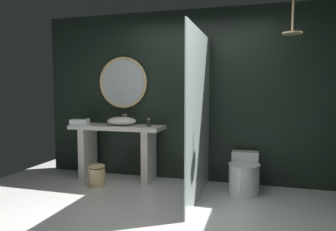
% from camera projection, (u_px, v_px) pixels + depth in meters
% --- Properties ---
extents(ground_plane, '(5.76, 5.76, 0.00)m').
position_uv_depth(ground_plane, '(149.00, 230.00, 3.17)').
color(ground_plane, silver).
extents(back_wall_panel, '(4.80, 0.10, 2.60)m').
position_uv_depth(back_wall_panel, '(190.00, 96.00, 4.88)').
color(back_wall_panel, black).
rests_on(back_wall_panel, ground_plane).
extents(vanity_counter, '(1.45, 0.50, 0.85)m').
position_uv_depth(vanity_counter, '(117.00, 144.00, 4.93)').
color(vanity_counter, silver).
rests_on(vanity_counter, ground_plane).
extents(vessel_sink, '(0.46, 0.38, 0.17)m').
position_uv_depth(vessel_sink, '(122.00, 121.00, 4.91)').
color(vessel_sink, white).
rests_on(vessel_sink, vanity_counter).
extents(tumbler_cup, '(0.06, 0.06, 0.09)m').
position_uv_depth(tumbler_cup, '(88.00, 121.00, 5.11)').
color(tumbler_cup, silver).
rests_on(tumbler_cup, vanity_counter).
extents(soap_dispenser, '(0.07, 0.07, 0.13)m').
position_uv_depth(soap_dispenser, '(149.00, 123.00, 4.76)').
color(soap_dispenser, '#282D28').
rests_on(soap_dispenser, vanity_counter).
extents(round_wall_mirror, '(0.82, 0.05, 0.82)m').
position_uv_depth(round_wall_mirror, '(123.00, 83.00, 5.08)').
color(round_wall_mirror, '#D6B77F').
extents(shower_glass_panel, '(0.02, 1.57, 2.14)m').
position_uv_depth(shower_glass_panel, '(199.00, 116.00, 4.02)').
color(shower_glass_panel, silver).
rests_on(shower_glass_panel, ground_plane).
extents(rain_shower_head, '(0.24, 0.24, 0.42)m').
position_uv_depth(rain_shower_head, '(292.00, 30.00, 3.90)').
color(rain_shower_head, '#D6B77F').
extents(toilet, '(0.43, 0.62, 0.52)m').
position_uv_depth(toilet, '(244.00, 174.00, 4.32)').
color(toilet, white).
rests_on(toilet, ground_plane).
extents(waste_bin, '(0.24, 0.24, 0.33)m').
position_uv_depth(waste_bin, '(97.00, 175.00, 4.58)').
color(waste_bin, '#D6B77F').
rests_on(waste_bin, ground_plane).
extents(folded_hand_towel, '(0.29, 0.17, 0.09)m').
position_uv_depth(folded_hand_towel, '(80.00, 122.00, 4.91)').
color(folded_hand_towel, white).
rests_on(folded_hand_towel, vanity_counter).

